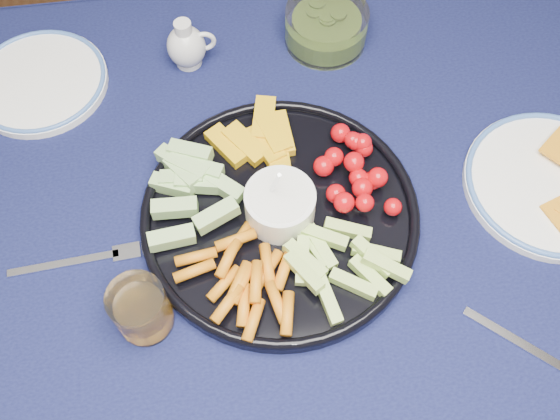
{
  "coord_description": "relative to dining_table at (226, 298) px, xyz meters",
  "views": [
    {
      "loc": [
        0.03,
        -0.32,
        1.5
      ],
      "look_at": [
        0.09,
        0.07,
        0.77
      ],
      "focal_mm": 40.0,
      "sensor_mm": 36.0,
      "label": 1
    }
  ],
  "objects": [
    {
      "name": "dining_table",
      "position": [
        0.0,
        0.0,
        0.0
      ],
      "size": [
        1.67,
        1.07,
        0.75
      ],
      "color": "#4B2D19",
      "rests_on": "ground"
    },
    {
      "name": "crudite_platter",
      "position": [
        0.08,
        0.07,
        0.11
      ],
      "size": [
        0.38,
        0.38,
        0.12
      ],
      "color": "black",
      "rests_on": "dining_table"
    },
    {
      "name": "creamer_pitcher",
      "position": [
        -0.02,
        0.37,
        0.12
      ],
      "size": [
        0.08,
        0.06,
        0.08
      ],
      "color": "silver",
      "rests_on": "dining_table"
    },
    {
      "name": "pickle_bowl",
      "position": [
        0.2,
        0.39,
        0.12
      ],
      "size": [
        0.13,
        0.13,
        0.06
      ],
      "color": "white",
      "rests_on": "dining_table"
    },
    {
      "name": "cheese_plate",
      "position": [
        0.47,
        0.07,
        0.1
      ],
      "size": [
        0.24,
        0.24,
        0.03
      ],
      "color": "white",
      "rests_on": "dining_table"
    },
    {
      "name": "juice_tumbler",
      "position": [
        -0.1,
        -0.05,
        0.12
      ],
      "size": [
        0.07,
        0.07,
        0.08
      ],
      "color": "white",
      "rests_on": "dining_table"
    },
    {
      "name": "fork_left",
      "position": [
        -0.17,
        0.04,
        0.09
      ],
      "size": [
        0.17,
        0.03,
        0.0
      ],
      "color": "silver",
      "rests_on": "dining_table"
    },
    {
      "name": "fork_right",
      "position": [
        0.38,
        -0.16,
        0.09
      ],
      "size": [
        0.15,
        0.14,
        0.0
      ],
      "color": "silver",
      "rests_on": "dining_table"
    },
    {
      "name": "side_plate_extra",
      "position": [
        -0.25,
        0.35,
        0.1
      ],
      "size": [
        0.21,
        0.21,
        0.02
      ],
      "color": "white",
      "rests_on": "dining_table"
    }
  ]
}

